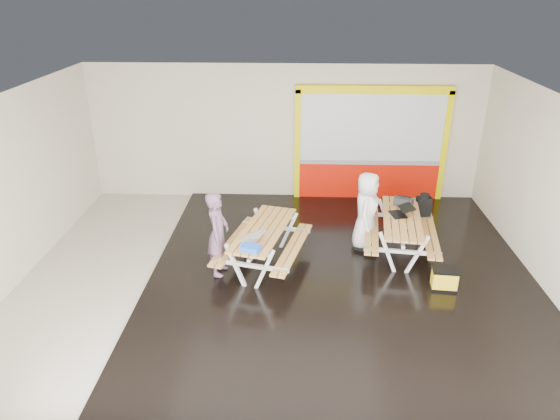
{
  "coord_description": "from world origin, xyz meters",
  "views": [
    {
      "loc": [
        0.37,
        -8.65,
        5.35
      ],
      "look_at": [
        0.0,
        0.9,
        1.0
      ],
      "focal_mm": 32.54,
      "sensor_mm": 36.0,
      "label": 1
    }
  ],
  "objects_px": {
    "blue_pouch": "(251,248)",
    "dark_case": "(367,245)",
    "picnic_table_right": "(401,226)",
    "person_right": "(366,211)",
    "picnic_table_left": "(264,238)",
    "laptop_right": "(401,212)",
    "toolbox": "(404,202)",
    "person_left": "(218,234)",
    "fluke_bag": "(444,279)",
    "laptop_left": "(253,237)",
    "backpack": "(424,205)"
  },
  "relations": [
    {
      "from": "person_left",
      "to": "fluke_bag",
      "type": "distance_m",
      "value": 4.35
    },
    {
      "from": "toolbox",
      "to": "backpack",
      "type": "height_order",
      "value": "toolbox"
    },
    {
      "from": "person_right",
      "to": "dark_case",
      "type": "distance_m",
      "value": 0.78
    },
    {
      "from": "toolbox",
      "to": "dark_case",
      "type": "bearing_deg",
      "value": -147.91
    },
    {
      "from": "person_right",
      "to": "laptop_left",
      "type": "xyz_separation_m",
      "value": [
        -2.29,
        -1.35,
        0.03
      ]
    },
    {
      "from": "picnic_table_left",
      "to": "picnic_table_right",
      "type": "distance_m",
      "value": 2.91
    },
    {
      "from": "picnic_table_left",
      "to": "picnic_table_right",
      "type": "height_order",
      "value": "picnic_table_left"
    },
    {
      "from": "laptop_left",
      "to": "backpack",
      "type": "relative_size",
      "value": 1.04
    },
    {
      "from": "blue_pouch",
      "to": "person_left",
      "type": "bearing_deg",
      "value": 140.67
    },
    {
      "from": "person_left",
      "to": "person_right",
      "type": "xyz_separation_m",
      "value": [
        2.97,
        1.2,
        -0.01
      ]
    },
    {
      "from": "picnic_table_right",
      "to": "person_right",
      "type": "bearing_deg",
      "value": 163.53
    },
    {
      "from": "laptop_left",
      "to": "person_left",
      "type": "bearing_deg",
      "value": 167.33
    },
    {
      "from": "dark_case",
      "to": "fluke_bag",
      "type": "distance_m",
      "value": 1.95
    },
    {
      "from": "backpack",
      "to": "fluke_bag",
      "type": "xyz_separation_m",
      "value": [
        -0.03,
        -2.2,
        -0.54
      ]
    },
    {
      "from": "picnic_table_right",
      "to": "dark_case",
      "type": "xyz_separation_m",
      "value": [
        -0.65,
        0.1,
        -0.53
      ]
    },
    {
      "from": "laptop_right",
      "to": "backpack",
      "type": "bearing_deg",
      "value": 47.54
    },
    {
      "from": "person_right",
      "to": "picnic_table_left",
      "type": "bearing_deg",
      "value": 126.74
    },
    {
      "from": "blue_pouch",
      "to": "laptop_right",
      "type": "bearing_deg",
      "value": 29.01
    },
    {
      "from": "laptop_left",
      "to": "blue_pouch",
      "type": "bearing_deg",
      "value": -89.78
    },
    {
      "from": "backpack",
      "to": "fluke_bag",
      "type": "bearing_deg",
      "value": -90.77
    },
    {
      "from": "picnic_table_left",
      "to": "laptop_right",
      "type": "distance_m",
      "value": 2.95
    },
    {
      "from": "picnic_table_right",
      "to": "blue_pouch",
      "type": "height_order",
      "value": "blue_pouch"
    },
    {
      "from": "laptop_left",
      "to": "toolbox",
      "type": "xyz_separation_m",
      "value": [
        3.14,
        1.74,
        0.03
      ]
    },
    {
      "from": "blue_pouch",
      "to": "dark_case",
      "type": "relative_size",
      "value": 0.74
    },
    {
      "from": "laptop_left",
      "to": "person_right",
      "type": "bearing_deg",
      "value": 30.52
    },
    {
      "from": "picnic_table_left",
      "to": "blue_pouch",
      "type": "relative_size",
      "value": 7.27
    },
    {
      "from": "laptop_left",
      "to": "dark_case",
      "type": "bearing_deg",
      "value": 27.84
    },
    {
      "from": "picnic_table_left",
      "to": "laptop_right",
      "type": "bearing_deg",
      "value": 15.35
    },
    {
      "from": "dark_case",
      "to": "fluke_bag",
      "type": "relative_size",
      "value": 0.93
    },
    {
      "from": "picnic_table_left",
      "to": "fluke_bag",
      "type": "height_order",
      "value": "picnic_table_left"
    },
    {
      "from": "blue_pouch",
      "to": "laptop_left",
      "type": "bearing_deg",
      "value": 90.22
    },
    {
      "from": "fluke_bag",
      "to": "person_left",
      "type": "bearing_deg",
      "value": 174.6
    },
    {
      "from": "picnic_table_right",
      "to": "toolbox",
      "type": "xyz_separation_m",
      "value": [
        0.13,
        0.59,
        0.29
      ]
    },
    {
      "from": "laptop_left",
      "to": "toolbox",
      "type": "distance_m",
      "value": 3.59
    },
    {
      "from": "laptop_right",
      "to": "toolbox",
      "type": "height_order",
      "value": "toolbox"
    },
    {
      "from": "picnic_table_right",
      "to": "person_left",
      "type": "distance_m",
      "value": 3.83
    },
    {
      "from": "picnic_table_left",
      "to": "person_left",
      "type": "height_order",
      "value": "person_left"
    },
    {
      "from": "laptop_right",
      "to": "fluke_bag",
      "type": "distance_m",
      "value": 1.76
    },
    {
      "from": "person_left",
      "to": "person_right",
      "type": "relative_size",
      "value": 1.01
    },
    {
      "from": "blue_pouch",
      "to": "dark_case",
      "type": "distance_m",
      "value": 2.98
    },
    {
      "from": "laptop_left",
      "to": "fluke_bag",
      "type": "bearing_deg",
      "value": -4.0
    },
    {
      "from": "picnic_table_left",
      "to": "fluke_bag",
      "type": "distance_m",
      "value": 3.53
    },
    {
      "from": "laptop_right",
      "to": "fluke_bag",
      "type": "height_order",
      "value": "laptop_right"
    },
    {
      "from": "picnic_table_left",
      "to": "dark_case",
      "type": "distance_m",
      "value": 2.37
    },
    {
      "from": "picnic_table_right",
      "to": "laptop_left",
      "type": "xyz_separation_m",
      "value": [
        -3.01,
        -1.14,
        0.27
      ]
    },
    {
      "from": "person_left",
      "to": "person_right",
      "type": "bearing_deg",
      "value": -63.75
    },
    {
      "from": "person_right",
      "to": "blue_pouch",
      "type": "relative_size",
      "value": 4.93
    },
    {
      "from": "blue_pouch",
      "to": "dark_case",
      "type": "height_order",
      "value": "blue_pouch"
    },
    {
      "from": "toolbox",
      "to": "dark_case",
      "type": "distance_m",
      "value": 1.24
    },
    {
      "from": "picnic_table_right",
      "to": "blue_pouch",
      "type": "relative_size",
      "value": 6.85
    }
  ]
}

